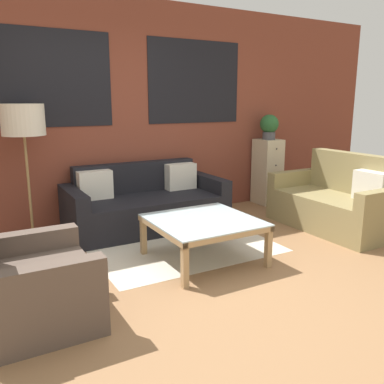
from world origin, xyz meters
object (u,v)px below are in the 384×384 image
at_px(couch_dark, 145,205).
at_px(coffee_table, 203,225).
at_px(floor_lamp, 23,124).
at_px(drawer_cabinet, 267,172).
at_px(armchair_corner, 29,286).
at_px(potted_plant, 269,126).
at_px(settee_vintage, 336,204).

relative_size(couch_dark, coffee_table, 1.99).
bearing_deg(floor_lamp, drawer_cabinet, 2.33).
distance_m(couch_dark, coffee_table, 1.29).
height_order(armchair_corner, potted_plant, potted_plant).
bearing_deg(armchair_corner, floor_lamp, 81.18).
bearing_deg(potted_plant, floor_lamp, -177.66).
xyz_separation_m(settee_vintage, drawer_cabinet, (0.07, 1.41, 0.18)).
distance_m(settee_vintage, potted_plant, 1.66).
distance_m(coffee_table, floor_lamp, 2.17).
relative_size(settee_vintage, drawer_cabinet, 1.55).
xyz_separation_m(couch_dark, settee_vintage, (2.04, -1.18, 0.03)).
bearing_deg(coffee_table, armchair_corner, -166.82).
bearing_deg(coffee_table, settee_vintage, 2.96).
bearing_deg(settee_vintage, floor_lamp, 159.35).
bearing_deg(drawer_cabinet, settee_vintage, -92.94).
relative_size(settee_vintage, potted_plant, 4.11).
bearing_deg(floor_lamp, coffee_table, -44.54).
distance_m(couch_dark, drawer_cabinet, 2.14).
relative_size(drawer_cabinet, potted_plant, 2.66).
height_order(coffee_table, floor_lamp, floor_lamp).
bearing_deg(floor_lamp, couch_dark, -3.64).
bearing_deg(armchair_corner, settee_vintage, 7.70).
height_order(coffee_table, drawer_cabinet, drawer_cabinet).
bearing_deg(armchair_corner, couch_dark, 46.40).
bearing_deg(coffee_table, drawer_cabinet, 36.45).
bearing_deg(drawer_cabinet, potted_plant, 90.00).
relative_size(coffee_table, potted_plant, 2.63).
distance_m(couch_dark, settee_vintage, 2.36).
height_order(armchair_corner, floor_lamp, floor_lamp).
bearing_deg(coffee_table, floor_lamp, 135.46).
xyz_separation_m(floor_lamp, potted_plant, (3.44, 0.14, -0.13)).
bearing_deg(potted_plant, settee_vintage, -92.94).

